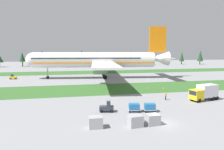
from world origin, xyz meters
name	(u,v)px	position (x,y,z in m)	size (l,w,h in m)	color
ground_plane	(162,124)	(0.00, 0.00, 0.00)	(400.00, 400.00, 0.00)	gray
grass_strip_near	(118,88)	(0.00, 30.29, 0.00)	(320.00, 17.87, 0.01)	#336028
grass_strip_far	(97,72)	(0.00, 78.03, 0.00)	(320.00, 17.87, 0.01)	#336028
airliner	(99,60)	(-2.44, 53.96, 7.60)	(58.22, 71.91, 21.20)	silver
baggage_tug	(107,108)	(-7.35, 7.73, 0.81)	(2.80, 1.77, 1.97)	#2D333D
cargo_dolly_lead	(134,107)	(-2.42, 6.77, 0.92)	(2.45, 1.89, 1.55)	#A3A3A8
cargo_dolly_second	(150,107)	(0.43, 6.21, 0.92)	(2.45, 1.89, 1.55)	#A3A3A8
catering_truck	(204,92)	(15.80, 11.83, 1.95)	(7.29, 3.80, 3.58)	yellow
pushback_tractor	(13,77)	(-36.48, 57.93, 0.81)	(2.73, 1.59, 1.97)	yellow
ground_crew_marshaller	(166,96)	(7.47, 14.02, 0.95)	(0.43, 0.42, 1.74)	black
uld_container_0	(96,122)	(-10.34, 0.42, 0.83)	(2.00, 1.60, 1.67)	#A3A3A8
uld_container_1	(153,119)	(-1.69, -0.07, 0.81)	(2.00, 1.60, 1.62)	#A3A3A8
uld_container_2	(135,121)	(-4.49, -0.28, 0.86)	(2.00, 1.60, 1.72)	#A3A3A8
taxiway_marker_0	(163,88)	(13.24, 27.00, 0.23)	(0.44, 0.44, 0.46)	orange
taxiway_marker_1	(149,88)	(9.00, 27.74, 0.35)	(0.44, 0.44, 0.70)	orange
distant_tree_line	(92,57)	(2.40, 126.07, 6.79)	(192.23, 11.21, 12.24)	#4C3823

